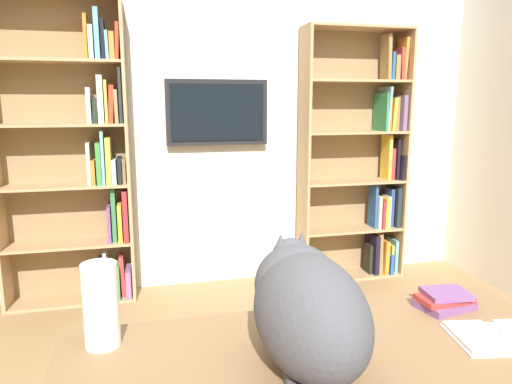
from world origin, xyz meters
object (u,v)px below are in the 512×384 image
object	(u,v)px
bookshelf_left	(364,164)
coffee_mug	(320,303)
paper_towel_roll	(101,305)
cat	(306,305)
wall_mounted_tv	(217,112)
open_binder	(503,337)
bookshelf_right	(81,158)
desk_book_stack	(445,300)

from	to	relation	value
bookshelf_left	coffee_mug	distance (m)	2.49
paper_towel_roll	cat	bearing A→B (deg)	156.69
bookshelf_left	paper_towel_roll	bearing A→B (deg)	47.86
wall_mounted_tv	open_binder	xyz separation A→B (m)	(-0.53, 2.54, -0.68)
bookshelf_right	open_binder	bearing A→B (deg)	122.38
bookshelf_right	desk_book_stack	distance (m)	2.69
bookshelf_right	cat	xyz separation A→B (m)	(-0.88, 2.44, -0.18)
coffee_mug	desk_book_stack	world-z (taller)	coffee_mug
bookshelf_left	bookshelf_right	size ratio (longest dim) A/B	0.94
wall_mounted_tv	coffee_mug	xyz separation A→B (m)	(-0.01, 2.23, -0.64)
wall_mounted_tv	desk_book_stack	distance (m)	2.43
cat	desk_book_stack	bearing A→B (deg)	-159.77
wall_mounted_tv	open_binder	size ratio (longest dim) A/B	2.21
cat	desk_book_stack	distance (m)	0.70
wall_mounted_tv	desk_book_stack	world-z (taller)	wall_mounted_tv
coffee_mug	bookshelf_left	bearing A→B (deg)	-119.75
bookshelf_right	desk_book_stack	xyz separation A→B (m)	(-1.52, 2.20, -0.33)
cat	wall_mounted_tv	bearing A→B (deg)	-93.42
wall_mounted_tv	cat	distance (m)	2.57
wall_mounted_tv	coffee_mug	size ratio (longest dim) A/B	8.36
wall_mounted_tv	paper_towel_roll	xyz separation A→B (m)	(0.74, 2.27, -0.55)
bookshelf_left	coffee_mug	size ratio (longest dim) A/B	21.78
bookshelf_right	desk_book_stack	size ratio (longest dim) A/B	10.13
cat	paper_towel_roll	size ratio (longest dim) A/B	2.39
open_binder	cat	bearing A→B (deg)	-1.46
bookshelf_right	wall_mounted_tv	bearing A→B (deg)	-175.33
cat	desk_book_stack	xyz separation A→B (m)	(-0.64, -0.24, -0.15)
bookshelf_right	coffee_mug	size ratio (longest dim) A/B	23.24
bookshelf_left	wall_mounted_tv	bearing A→B (deg)	-3.79
paper_towel_roll	wall_mounted_tv	bearing A→B (deg)	-108.02
cat	open_binder	distance (m)	0.70
paper_towel_roll	bookshelf_right	bearing A→B (deg)	-82.45
bookshelf_right	open_binder	xyz separation A→B (m)	(-1.56, 2.45, -0.35)
wall_mounted_tv	coffee_mug	bearing A→B (deg)	90.26
open_binder	coffee_mug	size ratio (longest dim) A/B	3.78
wall_mounted_tv	desk_book_stack	size ratio (longest dim) A/B	3.64
desk_book_stack	bookshelf_right	bearing A→B (deg)	-55.44
bookshelf_left	open_binder	world-z (taller)	bookshelf_left
bookshelf_right	wall_mounted_tv	distance (m)	1.08
bookshelf_right	open_binder	size ratio (longest dim) A/B	6.14
bookshelf_right	open_binder	distance (m)	2.93
bookshelf_left	wall_mounted_tv	size ratio (longest dim) A/B	2.61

